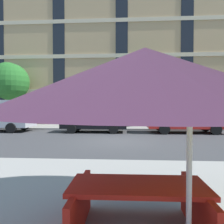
% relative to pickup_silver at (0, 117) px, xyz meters
% --- Properties ---
extents(ground_plane, '(120.00, 120.00, 0.00)m').
position_rel_pickup_silver_xyz_m(ground_plane, '(8.49, -3.70, -1.03)').
color(ground_plane, '#38383A').
extents(sidewalk_far, '(56.00, 3.60, 0.12)m').
position_rel_pickup_silver_xyz_m(sidewalk_far, '(8.49, 3.10, -0.97)').
color(sidewalk_far, gray).
rests_on(sidewalk_far, ground).
extents(apartment_building, '(40.84, 12.08, 12.80)m').
position_rel_pickup_silver_xyz_m(apartment_building, '(8.49, 11.29, 5.37)').
color(apartment_building, tan).
rests_on(apartment_building, ground).
extents(pickup_silver, '(5.10, 2.12, 2.20)m').
position_rel_pickup_silver_xyz_m(pickup_silver, '(0.00, 0.00, 0.00)').
color(pickup_silver, '#A8AAB2').
rests_on(pickup_silver, ground).
extents(sedan_black, '(4.40, 1.98, 1.78)m').
position_rel_pickup_silver_xyz_m(sedan_black, '(6.70, -0.00, -0.08)').
color(sedan_black, black).
rests_on(sedan_black, ground).
extents(pickup_red, '(5.10, 2.12, 2.20)m').
position_rel_pickup_silver_xyz_m(pickup_red, '(12.68, 0.00, 0.00)').
color(pickup_red, '#B21E19').
rests_on(pickup_red, ground).
extents(street_tree_left, '(3.23, 3.20, 5.58)m').
position_rel_pickup_silver_xyz_m(street_tree_left, '(-1.25, 3.71, 2.93)').
color(street_tree_left, brown).
rests_on(street_tree_left, ground).
extents(street_tree_middle, '(3.15, 3.31, 5.16)m').
position_rel_pickup_silver_xyz_m(street_tree_middle, '(10.42, 3.67, 2.56)').
color(street_tree_middle, brown).
rests_on(street_tree_middle, ground).
extents(patio_umbrella, '(4.10, 3.81, 2.25)m').
position_rel_pickup_silver_xyz_m(patio_umbrella, '(9.64, -12.70, 0.94)').
color(patio_umbrella, silver).
rests_on(patio_umbrella, ground).
extents(picnic_table, '(1.82, 1.54, 0.77)m').
position_rel_pickup_silver_xyz_m(picnic_table, '(9.13, -12.16, -0.54)').
color(picnic_table, red).
rests_on(picnic_table, ground).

